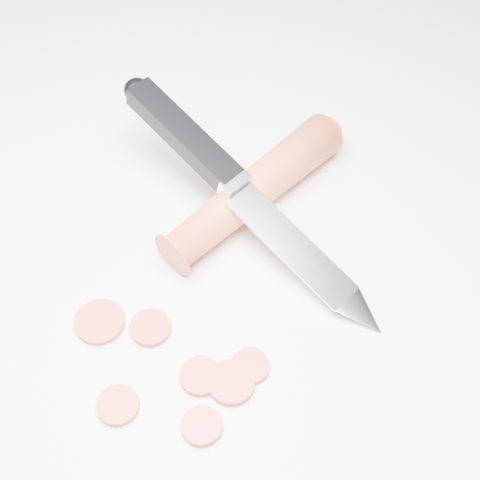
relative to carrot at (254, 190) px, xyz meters
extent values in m
plane|color=silver|center=(-0.06, -0.09, -0.02)|extent=(2.40, 2.40, 0.00)
cylinder|color=#D54B25|center=(0.00, 0.00, 0.00)|extent=(0.18, 0.15, 0.04)
cylinder|color=red|center=(-0.14, -0.10, -0.02)|extent=(0.04, 0.04, 0.01)
cylinder|color=red|center=(-0.13, -0.17, -0.02)|extent=(0.03, 0.03, 0.01)
cylinder|color=red|center=(-0.07, -0.16, -0.02)|extent=(0.03, 0.03, 0.01)
cylinder|color=red|center=(-0.07, -0.20, -0.02)|extent=(0.03, 0.03, 0.01)
cylinder|color=red|center=(-0.04, -0.17, -0.02)|extent=(0.04, 0.04, 0.01)
cylinder|color=red|center=(-0.10, -0.11, -0.02)|extent=(0.03, 0.03, 0.01)
cylinder|color=red|center=(-0.03, -0.16, -0.02)|extent=(0.03, 0.03, 0.01)
camera|label=1|loc=(-0.07, -0.37, 0.45)|focal=50.00mm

